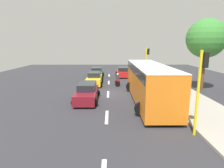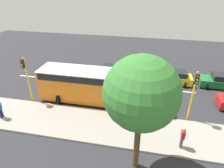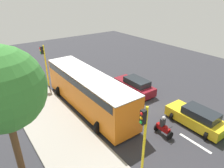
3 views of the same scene
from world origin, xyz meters
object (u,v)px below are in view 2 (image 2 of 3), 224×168
car_yellow_cab (172,77)px  traffic_light_corner (26,74)px  car_maroon (111,72)px  city_bus (98,84)px  pedestrian_by_tree (183,137)px  car_green (220,81)px  street_tree_north (141,93)px  traffic_light_midblock (194,91)px  motorcycle (166,90)px

car_yellow_cab → traffic_light_corner: 15.13m
car_yellow_cab → car_maroon: size_ratio=0.97×
city_bus → pedestrian_by_tree: size_ratio=6.51×
pedestrian_by_tree → car_green: bearing=153.0°
pedestrian_by_tree → street_tree_north: (2.05, -2.98, 4.38)m
traffic_light_corner → street_tree_north: bearing=63.2°
street_tree_north → car_maroon: bearing=-161.5°
city_bus → car_maroon: bearing=177.8°
car_green → traffic_light_midblock: (6.70, -4.20, 2.22)m
car_green → traffic_light_corner: 19.82m
car_green → car_yellow_cab: same height
car_green → street_tree_north: bearing=-33.9°
car_yellow_cab → traffic_light_corner: bearing=-63.8°
street_tree_north → traffic_light_midblock: bearing=144.0°
traffic_light_midblock → street_tree_north: (5.29, -3.85, 2.51)m
car_maroon → street_tree_north: street_tree_north is taller
traffic_light_midblock → city_bus: bearing=-99.7°
city_bus → traffic_light_corner: 6.51m
motorcycle → traffic_light_corner: size_ratio=0.34×
car_maroon → pedestrian_by_tree: bearing=35.2°
street_tree_north → car_green: bearing=146.1°
pedestrian_by_tree → traffic_light_corner: (-3.24, -13.45, 1.87)m
traffic_light_corner → traffic_light_midblock: size_ratio=1.00×
pedestrian_by_tree → traffic_light_midblock: (-3.24, 0.87, 1.87)m
motorcycle → street_tree_north: size_ratio=0.20×
car_yellow_cab → street_tree_north: size_ratio=0.59×
car_yellow_cab → car_maroon: bearing=-90.4°
city_bus → car_yellow_cab: bearing=126.1°
motorcycle → traffic_light_midblock: traffic_light_midblock is taller
car_yellow_cab → traffic_light_midblock: traffic_light_midblock is taller
car_green → city_bus: city_bus is taller
car_yellow_cab → street_tree_north: 13.13m
city_bus → motorcycle: (-2.39, 6.40, -1.20)m
city_bus → pedestrian_by_tree: bearing=57.3°
car_green → street_tree_north: (11.99, -8.05, 4.73)m
traffic_light_corner → car_green: bearing=109.9°
car_yellow_cab → traffic_light_midblock: bearing=7.6°
car_green → car_yellow_cab: size_ratio=0.95×
street_tree_north → city_bus: bearing=-147.8°
car_yellow_cab → traffic_light_corner: (6.60, -13.43, 2.22)m
pedestrian_by_tree → traffic_light_corner: size_ratio=0.38×
pedestrian_by_tree → car_maroon: bearing=-144.8°
car_maroon → motorcycle: 6.84m
street_tree_north → pedestrian_by_tree: bearing=124.6°
motorcycle → pedestrian_by_tree: 7.06m
car_maroon → traffic_light_corner: (6.65, -6.47, 2.22)m
car_green → traffic_light_corner: (6.70, -18.52, 2.22)m
traffic_light_midblock → traffic_light_corner: bearing=-90.0°
car_green → motorcycle: bearing=-63.3°
city_bus → motorcycle: bearing=110.5°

